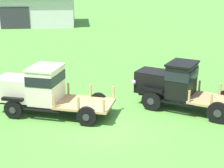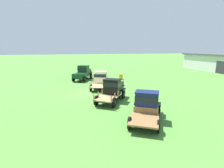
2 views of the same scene
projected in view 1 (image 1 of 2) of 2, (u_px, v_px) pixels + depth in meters
name	position (u px, v px, depth m)	size (l,w,h in m)	color
ground_plane	(106.00, 128.00, 13.47)	(240.00, 240.00, 0.00)	#518E38
vintage_truck_second_in_line	(41.00, 89.00, 14.61)	(5.33, 3.15, 2.10)	black
vintage_truck_midrow_center	(176.00, 84.00, 15.20)	(4.70, 3.87, 2.13)	black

